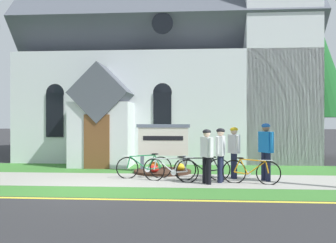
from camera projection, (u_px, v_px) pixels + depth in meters
name	position (u px, v px, depth m)	size (l,w,h in m)	color
ground	(114.00, 170.00, 14.28)	(140.00, 140.00, 0.00)	#2B2B2D
sidewalk_slab	(150.00, 180.00, 11.95)	(32.00, 2.69, 0.01)	#99968E
grass_verge	(141.00, 192.00, 9.87)	(32.00, 1.49, 0.01)	#38722D
church_lawn	(159.00, 169.00, 14.70)	(24.00, 2.84, 0.01)	#38722D
curb_paint_stripe	(135.00, 200.00, 8.98)	(28.00, 0.16, 0.01)	yellow
church_building	(178.00, 69.00, 20.72)	(13.82, 11.82, 12.85)	silver
church_sign	(163.00, 141.00, 13.82)	(1.94, 0.15, 1.73)	slate
flower_bed	(163.00, 171.00, 13.58)	(2.04, 2.04, 0.34)	#382319
bicycle_blue	(202.00, 169.00, 11.88)	(1.77, 0.09, 0.77)	black
bicycle_orange	(251.00, 172.00, 11.19)	(1.67, 0.42, 0.80)	black
bicycle_yellow	(171.00, 170.00, 11.62)	(1.74, 0.49, 0.81)	black
bicycle_green	(144.00, 167.00, 12.30)	(1.77, 0.35, 0.83)	black
cyclist_in_yellow_jersey	(207.00, 152.00, 11.18)	(0.38, 0.69, 1.61)	black
cyclist_in_red_jersey	(221.00, 151.00, 11.47)	(0.31, 0.73, 1.63)	#191E38
cyclist_in_blue_jersey	(266.00, 147.00, 11.73)	(0.42, 0.69, 1.78)	#191E38
cyclist_in_green_jersey	(234.00, 149.00, 12.20)	(0.37, 0.76, 1.66)	#191E38
roadside_conifer	(310.00, 57.00, 19.22)	(3.89, 3.89, 8.08)	#4C3823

